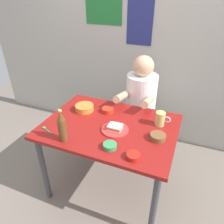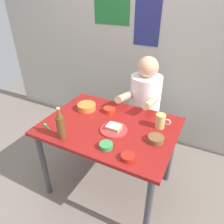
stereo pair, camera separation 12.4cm
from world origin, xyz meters
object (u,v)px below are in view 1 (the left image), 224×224
sandwich (115,127)px  beer_bottle (62,127)px  dining_table (110,134)px  plate_orange (115,130)px  soup_bowl_orange (84,108)px  stool (139,126)px  person_seated (141,94)px  beer_mug (160,119)px

sandwich → beer_bottle: size_ratio=0.42×
sandwich → beer_bottle: bearing=-140.3°
dining_table → plate_orange: 0.13m
soup_bowl_orange → stool: bearing=50.7°
stool → person_seated: size_ratio=0.63×
plate_orange → soup_bowl_orange: bearing=153.8°
person_seated → beer_mug: 0.54m
person_seated → plate_orange: (-0.03, -0.67, -0.02)m
dining_table → person_seated: size_ratio=1.53×
stool → person_seated: (-0.00, -0.01, 0.42)m
person_seated → plate_orange: bearing=-92.2°
stool → sandwich: 0.80m
sandwich → stool: bearing=87.8°
person_seated → sandwich: size_ratio=6.54×
stool → beer_bottle: size_ratio=1.72×
sandwich → beer_bottle: beer_bottle is taller
beer_bottle → stool: bearing=70.2°
stool → person_seated: 0.42m
beer_mug → soup_bowl_orange: (-0.70, -0.03, -0.03)m
beer_mug → beer_bottle: (-0.63, -0.48, 0.06)m
plate_orange → sandwich: sandwich is taller
stool → plate_orange: (-0.03, -0.68, 0.40)m
dining_table → beer_mug: (0.39, 0.16, 0.15)m
stool → dining_table: bearing=-98.6°
person_seated → beer_mug: person_seated is taller
dining_table → beer_mug: bearing=22.9°
person_seated → soup_bowl_orange: bearing=-130.0°
sandwich → soup_bowl_orange: bearing=153.8°
dining_table → soup_bowl_orange: bearing=156.7°
beer_bottle → soup_bowl_orange: beer_bottle is taller
plate_orange → sandwich: size_ratio=2.00×
person_seated → stool: bearing=90.0°
person_seated → beer_bottle: person_seated is taller
person_seated → beer_bottle: size_ratio=2.75×
sandwich → beer_mug: (0.32, 0.22, 0.03)m
beer_bottle → beer_mug: bearing=37.0°
dining_table → beer_mug: size_ratio=8.73×
person_seated → dining_table: bearing=-98.7°
beer_mug → beer_bottle: beer_bottle is taller
beer_bottle → plate_orange: bearing=39.7°
sandwich → beer_bottle: 0.42m
person_seated → sandwich: (-0.03, -0.67, 0.01)m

